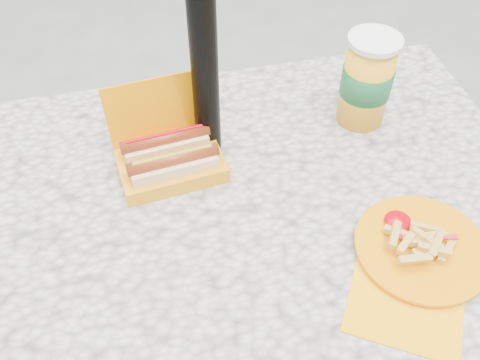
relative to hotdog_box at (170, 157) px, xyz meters
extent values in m
cube|color=beige|center=(0.08, -0.11, -0.06)|extent=(1.20, 0.80, 0.05)
cylinder|color=black|center=(-0.42, 0.19, -0.44)|extent=(0.07, 0.07, 0.70)
cylinder|color=black|center=(0.58, 0.19, -0.44)|extent=(0.07, 0.07, 0.70)
cube|color=orange|center=(0.00, -0.01, -0.02)|extent=(0.21, 0.15, 0.03)
cube|color=orange|center=(-0.01, 0.07, 0.06)|extent=(0.20, 0.05, 0.13)
cube|color=beige|center=(0.00, -0.04, 0.00)|extent=(0.17, 0.06, 0.04)
cylinder|color=#99411B|center=(0.00, -0.04, 0.03)|extent=(0.17, 0.04, 0.03)
cylinder|color=#AA8A1B|center=(0.00, -0.04, 0.04)|extent=(0.15, 0.02, 0.01)
cube|color=beige|center=(0.00, 0.02, 0.00)|extent=(0.17, 0.06, 0.04)
cylinder|color=#99411B|center=(0.00, 0.02, 0.03)|extent=(0.17, 0.04, 0.03)
cylinder|color=#AA0009|center=(0.00, 0.02, 0.04)|extent=(0.15, 0.02, 0.01)
cube|color=#FFAD07|center=(0.33, -0.37, -0.03)|extent=(0.24, 0.24, 0.00)
cylinder|color=orange|center=(0.39, -0.29, -0.03)|extent=(0.22, 0.22, 0.01)
cylinder|color=orange|center=(0.39, -0.29, -0.02)|extent=(0.23, 0.23, 0.01)
cube|color=gold|center=(0.39, -0.29, 0.00)|extent=(0.04, 0.05, 0.01)
cube|color=gold|center=(0.39, -0.30, -0.01)|extent=(0.05, 0.02, 0.01)
cube|color=gold|center=(0.39, -0.29, -0.01)|extent=(0.06, 0.03, 0.01)
cube|color=gold|center=(0.40, -0.28, -0.01)|extent=(0.05, 0.01, 0.01)
cube|color=gold|center=(0.38, -0.28, -0.01)|extent=(0.05, 0.05, 0.01)
cube|color=gold|center=(0.40, -0.30, 0.00)|extent=(0.05, 0.05, 0.01)
cube|color=gold|center=(0.39, -0.31, 0.00)|extent=(0.05, 0.04, 0.01)
cube|color=gold|center=(0.36, -0.29, 0.00)|extent=(0.05, 0.04, 0.01)
cube|color=gold|center=(0.42, -0.31, -0.01)|extent=(0.05, 0.04, 0.01)
cube|color=gold|center=(0.35, -0.32, 0.00)|extent=(0.06, 0.02, 0.01)
cube|color=gold|center=(0.39, -0.29, -0.01)|extent=(0.05, 0.04, 0.01)
cube|color=gold|center=(0.40, -0.26, -0.01)|extent=(0.05, 0.04, 0.01)
cube|color=gold|center=(0.34, -0.27, 0.00)|extent=(0.04, 0.05, 0.01)
cube|color=gold|center=(0.36, -0.26, -0.01)|extent=(0.05, 0.04, 0.01)
ellipsoid|color=#AA0009|center=(0.37, -0.23, -0.01)|extent=(0.05, 0.05, 0.01)
cube|color=red|center=(0.40, -0.28, -0.01)|extent=(0.09, 0.03, 0.00)
cylinder|color=#FFAA1E|center=(0.42, 0.06, 0.06)|extent=(0.10, 0.10, 0.19)
cylinder|color=#17572D|center=(0.42, 0.06, 0.06)|extent=(0.10, 0.10, 0.06)
cylinder|color=white|center=(0.42, 0.06, 0.16)|extent=(0.11, 0.11, 0.01)
camera|label=1|loc=(-0.03, -0.73, 0.72)|focal=40.00mm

